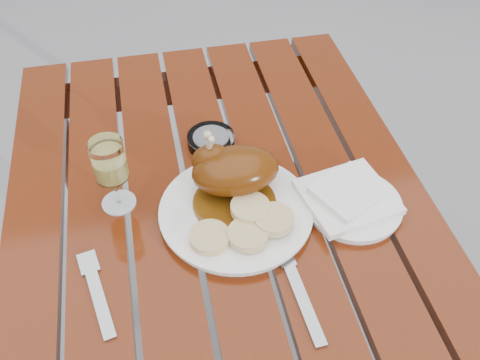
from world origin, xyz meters
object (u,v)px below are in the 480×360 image
table (228,326)px  ashtray (211,140)px  wine_glass (112,175)px  side_plate (353,205)px  dinner_plate (236,212)px

table → ashtray: (0.01, 0.22, 0.39)m
wine_glass → ashtray: wine_glass is taller
side_plate → ashtray: bearing=135.2°
dinner_plate → side_plate: 0.22m
wine_glass → side_plate: 0.45m
table → dinner_plate: bearing=33.5°
dinner_plate → side_plate: (0.22, -0.03, -0.00)m
table → ashtray: bearing=86.8°
side_plate → wine_glass: bearing=166.7°
table → wine_glass: wine_glass is taller
table → dinner_plate: dinner_plate is taller
dinner_plate → side_plate: dinner_plate is taller
wine_glass → ashtray: size_ratio=1.52×
wine_glass → side_plate: (0.43, -0.10, -0.07)m
wine_glass → side_plate: size_ratio=0.83×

